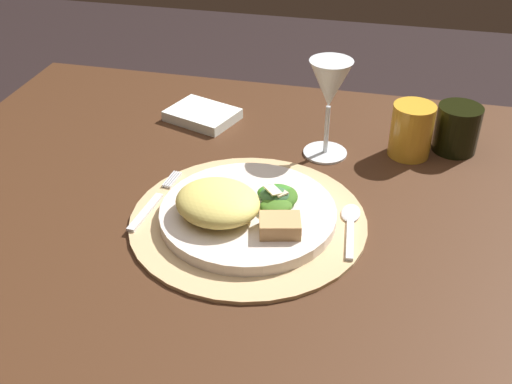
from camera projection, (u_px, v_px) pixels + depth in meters
The scene contains 12 objects.
dining_table at pixel (301, 288), 1.03m from camera, with size 1.31×0.87×0.71m.
placemat at pixel (248, 220), 0.91m from camera, with size 0.35×0.35×0.01m, color tan.
dinner_plate at pixel (248, 214), 0.90m from camera, with size 0.26×0.26×0.02m, color silver.
pasta_serving at pixel (218, 202), 0.87m from camera, with size 0.12×0.11×0.04m, color #E3CE65.
salad_greens at pixel (278, 197), 0.91m from camera, with size 0.07×0.08×0.03m.
bread_piece at pixel (280, 226), 0.85m from camera, with size 0.06×0.04×0.02m, color tan.
fork at pixel (153, 203), 0.94m from camera, with size 0.03×0.16×0.00m.
spoon at pixel (351, 220), 0.90m from camera, with size 0.03×0.13×0.01m.
napkin at pixel (202, 115), 1.18m from camera, with size 0.12×0.09×0.02m, color white.
wine_glass at pixel (330, 88), 1.01m from camera, with size 0.08×0.08×0.17m.
amber_tumbler at pixel (411, 130), 1.05m from camera, with size 0.07×0.07×0.09m, color gold.
dark_tumbler at pixel (457, 129), 1.06m from camera, with size 0.08×0.08×0.08m, color black.
Camera 1 is at (0.10, -0.76, 1.25)m, focal length 43.49 mm.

